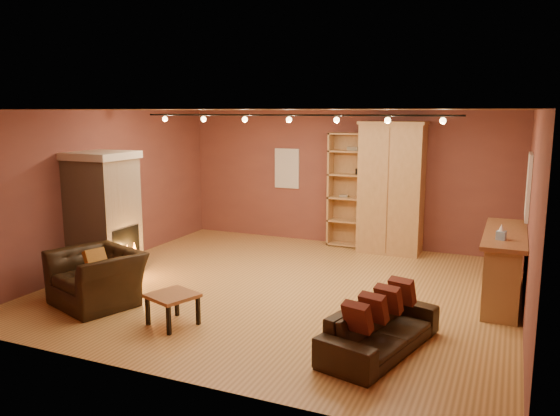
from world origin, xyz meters
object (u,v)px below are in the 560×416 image
at_px(fireplace, 104,215).
at_px(loveseat, 381,320).
at_px(armoire, 391,188).
at_px(armchair, 96,269).
at_px(bar_counter, 503,266).
at_px(coffee_table, 172,298).
at_px(bookcase, 353,189).

xyz_separation_m(fireplace, loveseat, (4.99, -1.08, -0.69)).
height_order(armoire, armchair, armoire).
bearing_deg(bar_counter, armchair, -155.16).
distance_m(fireplace, armoire, 5.41).
bearing_deg(armchair, loveseat, 20.66).
relative_size(loveseat, coffee_table, 2.65).
xyz_separation_m(bookcase, bar_counter, (2.99, -2.37, -0.67)).
bearing_deg(bar_counter, bookcase, 141.54).
relative_size(fireplace, bar_counter, 0.98).
bearing_deg(loveseat, fireplace, 92.37).
xyz_separation_m(fireplace, armchair, (0.83, -1.15, -0.53)).
relative_size(fireplace, armoire, 0.82).
distance_m(armoire, armchair, 5.75).
distance_m(bar_counter, loveseat, 2.74).
height_order(fireplace, armchair, fireplace).
xyz_separation_m(fireplace, bookcase, (3.26, 3.73, 0.13)).
distance_m(armoire, bar_counter, 3.14).
relative_size(bookcase, coffee_table, 3.29).
bearing_deg(loveseat, armoire, 25.50).
xyz_separation_m(loveseat, armchair, (-4.16, -0.07, 0.16)).
bearing_deg(armchair, coffee_table, 10.51).
bearing_deg(armchair, fireplace, 145.39).
bearing_deg(coffee_table, bar_counter, 34.84).
height_order(bookcase, coffee_table, bookcase).
xyz_separation_m(armchair, coffee_table, (1.47, -0.24, -0.17)).
height_order(bookcase, armchair, bookcase).
height_order(fireplace, armoire, armoire).
distance_m(fireplace, loveseat, 5.15).
relative_size(bar_counter, armchair, 1.55).
height_order(fireplace, loveseat, fireplace).
height_order(fireplace, bar_counter, fireplace).
bearing_deg(loveseat, bar_counter, -12.71).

